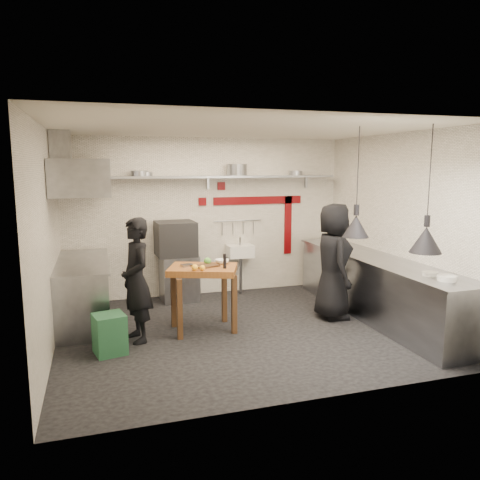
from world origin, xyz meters
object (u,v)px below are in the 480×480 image
object	(u,v)px
oven_stand	(179,277)
prep_table	(203,298)
combi_oven	(175,239)
green_bin	(110,334)
chef_left	(136,280)
chef_right	(333,261)

from	to	relation	value
oven_stand	prep_table	world-z (taller)	prep_table
combi_oven	green_bin	world-z (taller)	combi_oven
oven_stand	chef_left	size ratio (longest dim) A/B	0.49
combi_oven	green_bin	size ratio (longest dim) A/B	1.29
chef_left	green_bin	bearing A→B (deg)	-60.63
chef_right	chef_left	bearing A→B (deg)	101.96
green_bin	chef_left	world-z (taller)	chef_left
combi_oven	chef_left	bearing A→B (deg)	-117.54
oven_stand	chef_right	size ratio (longest dim) A/B	0.46
chef_left	combi_oven	bearing A→B (deg)	140.73
combi_oven	prep_table	size ratio (longest dim) A/B	0.70
chef_left	chef_right	world-z (taller)	chef_right
chef_left	chef_right	bearing A→B (deg)	78.31
oven_stand	chef_left	xyz separation A→B (m)	(-0.86, -1.73, 0.42)
green_bin	prep_table	bearing A→B (deg)	20.33
green_bin	chef_right	xyz separation A→B (m)	(3.32, 0.46, 0.63)
green_bin	prep_table	xyz separation A→B (m)	(1.30, 0.48, 0.21)
prep_table	chef_right	bearing A→B (deg)	20.35
green_bin	chef_left	distance (m)	0.77
oven_stand	chef_left	distance (m)	1.97
chef_left	chef_right	size ratio (longest dim) A/B	0.94
oven_stand	combi_oven	size ratio (longest dim) A/B	1.24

